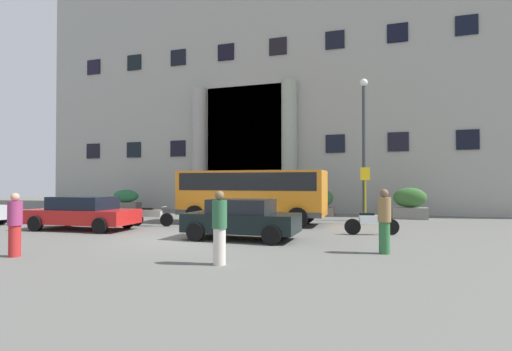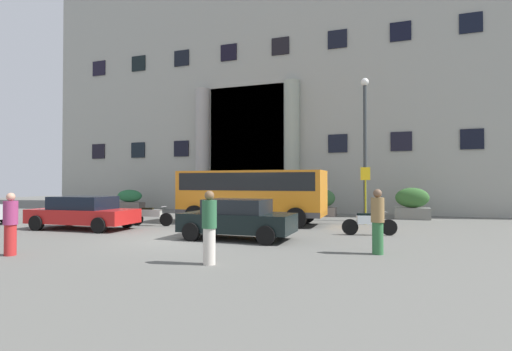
# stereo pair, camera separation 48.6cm
# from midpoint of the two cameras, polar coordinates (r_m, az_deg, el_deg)

# --- Properties ---
(ground_plane) EXTENTS (80.00, 64.00, 0.12)m
(ground_plane) POSITION_cam_midpoint_polar(r_m,az_deg,el_deg) (13.77, -10.43, -9.53)
(ground_plane) COLOR #5E5E59
(office_building_facade) EXTENTS (37.62, 9.77, 20.15)m
(office_building_facade) POSITION_cam_midpoint_polar(r_m,az_deg,el_deg) (31.12, 6.42, 14.06)
(office_building_facade) COLOR #9C9D93
(office_building_facade) RESTS_ON ground_plane
(orange_minibus) EXTENTS (6.95, 2.60, 2.52)m
(orange_minibus) POSITION_cam_midpoint_polar(r_m,az_deg,el_deg) (18.35, 0.07, -2.43)
(orange_minibus) COLOR orange
(orange_minibus) RESTS_ON ground_plane
(bus_stop_sign) EXTENTS (0.44, 0.08, 2.69)m
(bus_stop_sign) POSITION_cam_midpoint_polar(r_m,az_deg,el_deg) (18.83, 16.59, -1.94)
(bus_stop_sign) COLOR #989518
(bus_stop_sign) RESTS_ON ground_plane
(hedge_planter_entrance_left) EXTENTS (1.51, 0.91, 1.58)m
(hedge_planter_entrance_left) POSITION_cam_midpoint_polar(r_m,az_deg,el_deg) (23.00, 10.42, -4.01)
(hedge_planter_entrance_left) COLOR gray
(hedge_planter_entrance_left) RESTS_ON ground_plane
(hedge_planter_east) EXTENTS (1.69, 0.92, 1.43)m
(hedge_planter_east) POSITION_cam_midpoint_polar(r_m,az_deg,el_deg) (24.68, -3.65, -4.00)
(hedge_planter_east) COLOR gray
(hedge_planter_east) RESTS_ON ground_plane
(hedge_planter_far_west) EXTENTS (1.79, 0.81, 1.69)m
(hedge_planter_far_west) POSITION_cam_midpoint_polar(r_m,az_deg,el_deg) (22.41, 22.66, -3.91)
(hedge_planter_far_west) COLOR gray
(hedge_planter_far_west) RESTS_ON ground_plane
(hedge_planter_west) EXTENTS (2.09, 0.72, 1.45)m
(hedge_planter_west) POSITION_cam_midpoint_polar(r_m,az_deg,el_deg) (28.36, -17.70, -3.54)
(hedge_planter_west) COLOR #6B5F59
(hedge_planter_west) RESTS_ON ground_plane
(parked_estate_mid) EXTENTS (3.90, 1.95, 1.39)m
(parked_estate_mid) POSITION_cam_midpoint_polar(r_m,az_deg,el_deg) (13.48, -1.73, -6.39)
(parked_estate_mid) COLOR black
(parked_estate_mid) RESTS_ON ground_plane
(parked_sedan_far) EXTENTS (4.53, 2.31, 1.39)m
(parked_sedan_far) POSITION_cam_midpoint_polar(r_m,az_deg,el_deg) (17.82, -23.45, -5.01)
(parked_sedan_far) COLOR red
(parked_sedan_far) RESTS_ON ground_plane
(scooter_by_planter) EXTENTS (1.99, 0.74, 0.89)m
(scooter_by_planter) POSITION_cam_midpoint_polar(r_m,az_deg,el_deg) (15.20, 17.13, -6.72)
(scooter_by_planter) COLOR black
(scooter_by_planter) RESTS_ON ground_plane
(motorcycle_far_end) EXTENTS (2.04, 0.55, 0.89)m
(motorcycle_far_end) POSITION_cam_midpoint_polar(r_m,az_deg,el_deg) (18.22, -14.58, -5.77)
(motorcycle_far_end) COLOR black
(motorcycle_far_end) RESTS_ON ground_plane
(pedestrian_man_crossing) EXTENTS (0.36, 0.36, 1.70)m
(pedestrian_man_crossing) POSITION_cam_midpoint_polar(r_m,az_deg,el_deg) (12.34, -31.57, -6.10)
(pedestrian_man_crossing) COLOR red
(pedestrian_man_crossing) RESTS_ON ground_plane
(pedestrian_child_trailing) EXTENTS (0.36, 0.36, 1.78)m
(pedestrian_child_trailing) POSITION_cam_midpoint_polar(r_m,az_deg,el_deg) (9.44, -5.44, -7.58)
(pedestrian_child_trailing) COLOR beige
(pedestrian_child_trailing) RESTS_ON ground_plane
(pedestrian_man_red_shirt) EXTENTS (0.36, 0.36, 1.80)m
(pedestrian_man_red_shirt) POSITION_cam_midpoint_polar(r_m,az_deg,el_deg) (11.29, 18.72, -6.41)
(pedestrian_man_red_shirt) COLOR #2F693A
(pedestrian_man_red_shirt) RESTS_ON ground_plane
(lamppost_plaza_centre) EXTENTS (0.40, 0.40, 7.34)m
(lamppost_plaza_centre) POSITION_cam_midpoint_polar(r_m,az_deg,el_deg) (20.68, 16.46, 5.44)
(lamppost_plaza_centre) COLOR #32383C
(lamppost_plaza_centre) RESTS_ON ground_plane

